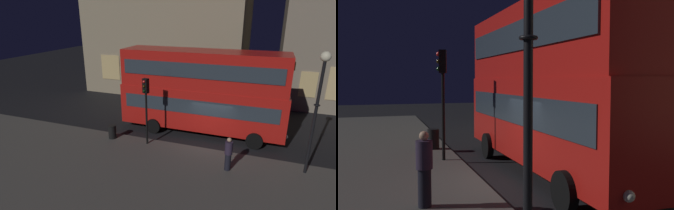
% 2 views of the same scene
% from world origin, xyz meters
% --- Properties ---
extents(ground_plane, '(80.00, 80.00, 0.00)m').
position_xyz_m(ground_plane, '(0.00, 0.00, 0.00)').
color(ground_plane, black).
extents(sidewalk_slab, '(44.00, 9.80, 0.12)m').
position_xyz_m(sidewalk_slab, '(0.00, -5.79, 0.06)').
color(sidewalk_slab, '#4C4944').
rests_on(sidewalk_slab, ground).
extents(building_with_clock, '(15.20, 9.18, 17.70)m').
position_xyz_m(building_with_clock, '(-6.89, 12.01, 8.85)').
color(building_with_clock, tan).
rests_on(building_with_clock, ground).
extents(double_decker_bus, '(10.74, 2.90, 5.49)m').
position_xyz_m(double_decker_bus, '(-0.97, 1.60, 3.04)').
color(double_decker_bus, red).
rests_on(double_decker_bus, ground).
extents(traffic_light_near_kerb, '(0.38, 0.39, 4.07)m').
position_xyz_m(traffic_light_near_kerb, '(-3.53, -1.54, 3.04)').
color(traffic_light_near_kerb, black).
rests_on(traffic_light_near_kerb, sidewalk_slab).
extents(street_lamp, '(0.45, 0.45, 6.04)m').
position_xyz_m(street_lamp, '(5.24, -1.71, 4.29)').
color(street_lamp, black).
rests_on(street_lamp, sidewalk_slab).
extents(pedestrian, '(0.39, 0.39, 1.79)m').
position_xyz_m(pedestrian, '(1.54, -2.80, 1.03)').
color(pedestrian, black).
rests_on(pedestrian, sidewalk_slab).
extents(litter_bin, '(0.50, 0.50, 0.86)m').
position_xyz_m(litter_bin, '(-5.92, -1.58, 0.55)').
color(litter_bin, black).
rests_on(litter_bin, sidewalk_slab).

